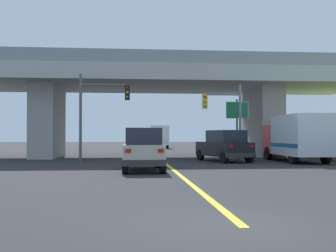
% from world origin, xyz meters
% --- Properties ---
extents(ground, '(160.00, 160.00, 0.00)m').
position_xyz_m(ground, '(0.00, 24.71, 0.00)').
color(ground, '#2B2B2D').
extents(overpass_bridge, '(32.80, 9.24, 7.48)m').
position_xyz_m(overpass_bridge, '(0.00, 24.71, 5.27)').
color(overpass_bridge, '#B7B5AD').
rests_on(overpass_bridge, ground).
extents(lane_divider_stripe, '(0.20, 22.24, 0.01)m').
position_xyz_m(lane_divider_stripe, '(0.00, 11.12, 0.00)').
color(lane_divider_stripe, yellow).
rests_on(lane_divider_stripe, ground).
extents(suv_lead, '(1.90, 4.45, 2.02)m').
position_xyz_m(suv_lead, '(-1.49, 12.25, 1.01)').
color(suv_lead, '#B7B29E').
rests_on(suv_lead, ground).
extents(suv_crossing, '(3.09, 4.86, 2.02)m').
position_xyz_m(suv_crossing, '(3.94, 18.78, 1.01)').
color(suv_crossing, black).
rests_on(suv_crossing, ground).
extents(box_truck, '(2.33, 6.56, 2.96)m').
position_xyz_m(box_truck, '(8.44, 18.04, 1.56)').
color(box_truck, red).
rests_on(box_truck, ground).
extents(sedan_oncoming, '(2.01, 4.64, 2.02)m').
position_xyz_m(sedan_oncoming, '(-1.01, 34.06, 1.01)').
color(sedan_oncoming, silver).
rests_on(sedan_oncoming, ground).
extents(traffic_signal_nearside, '(2.67, 0.36, 5.13)m').
position_xyz_m(traffic_signal_nearside, '(4.36, 19.77, 3.22)').
color(traffic_signal_nearside, slate).
rests_on(traffic_signal_nearside, ground).
extents(traffic_signal_farside, '(3.20, 0.36, 5.59)m').
position_xyz_m(traffic_signal_farside, '(-4.20, 19.05, 3.56)').
color(traffic_signal_farside, '#56595E').
rests_on(traffic_signal_farside, ground).
extents(highway_sign, '(1.63, 0.17, 4.25)m').
position_xyz_m(highway_sign, '(5.42, 21.22, 3.11)').
color(highway_sign, '#56595E').
rests_on(highway_sign, ground).
extents(semi_truck_distant, '(2.33, 6.52, 3.00)m').
position_xyz_m(semi_truck_distant, '(1.61, 47.93, 1.58)').
color(semi_truck_distant, navy).
rests_on(semi_truck_distant, ground).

